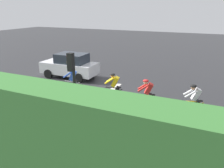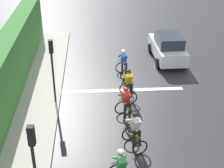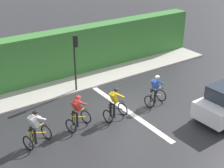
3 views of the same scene
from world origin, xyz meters
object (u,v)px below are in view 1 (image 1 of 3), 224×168
(cyclist_mid, at_px, (147,97))
(car_white, at_px, (70,66))
(cyclist_trailing, at_px, (72,83))
(cyclist_second, at_px, (194,103))
(cyclist_fourth, at_px, (114,89))
(traffic_light_near_crossing, at_px, (73,84))

(cyclist_mid, relative_size, car_white, 0.40)
(cyclist_trailing, xyz_separation_m, car_white, (-3.05, -2.27, 0.08))
(cyclist_second, distance_m, cyclist_trailing, 6.58)
(car_white, bearing_deg, cyclist_mid, 63.46)
(cyclist_fourth, xyz_separation_m, car_white, (-3.05, -4.87, 0.08))
(cyclist_fourth, bearing_deg, cyclist_mid, 80.28)
(cyclist_second, relative_size, car_white, 0.40)
(cyclist_mid, relative_size, cyclist_fourth, 1.00)
(car_white, bearing_deg, cyclist_second, 70.02)
(traffic_light_near_crossing, bearing_deg, car_white, -143.92)
(cyclist_mid, xyz_separation_m, traffic_light_near_crossing, (3.40, -1.81, 1.43))
(cyclist_second, height_order, traffic_light_near_crossing, traffic_light_near_crossing)
(cyclist_mid, xyz_separation_m, cyclist_trailing, (-0.31, -4.48, 0.00))
(cyclist_fourth, bearing_deg, traffic_light_near_crossing, 0.96)
(cyclist_second, bearing_deg, cyclist_trailing, -91.40)
(cyclist_fourth, xyz_separation_m, cyclist_trailing, (0.01, -2.61, 0.00))
(cyclist_fourth, relative_size, cyclist_trailing, 1.00)
(cyclist_fourth, distance_m, car_white, 5.75)
(car_white, bearing_deg, traffic_light_near_crossing, 36.08)
(cyclist_fourth, height_order, cyclist_trailing, same)
(traffic_light_near_crossing, bearing_deg, cyclist_fourth, -179.04)
(cyclist_mid, height_order, traffic_light_near_crossing, traffic_light_near_crossing)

